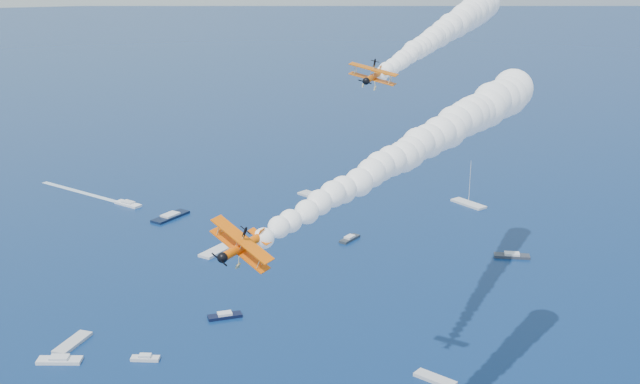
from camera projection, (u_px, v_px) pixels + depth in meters
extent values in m
cube|color=white|center=(128.00, 204.00, 252.22)|extent=(8.39, 9.59, 0.70)
cube|color=#2C333B|center=(350.00, 239.00, 222.94)|extent=(7.34, 6.44, 0.70)
cube|color=silver|center=(60.00, 360.00, 158.69)|extent=(9.25, 5.32, 0.70)
cube|color=silver|center=(435.00, 379.00, 151.99)|extent=(6.87, 8.41, 0.70)
cube|color=silver|center=(469.00, 204.00, 252.53)|extent=(7.83, 12.72, 0.70)
cube|color=black|center=(225.00, 316.00, 177.29)|extent=(7.58, 2.48, 0.70)
cube|color=silver|center=(145.00, 358.00, 159.40)|extent=(6.00, 3.65, 0.70)
cube|color=silver|center=(218.00, 250.00, 215.00)|extent=(11.96, 11.03, 0.70)
cube|color=silver|center=(316.00, 196.00, 259.74)|extent=(10.02, 13.73, 0.70)
cube|color=#2F333E|center=(512.00, 256.00, 210.97)|extent=(9.72, 6.63, 0.70)
cube|color=black|center=(170.00, 217.00, 240.84)|extent=(12.66, 11.56, 0.70)
cube|color=silver|center=(73.00, 343.00, 165.60)|extent=(8.41, 9.87, 0.70)
cube|color=white|center=(80.00, 192.00, 265.46)|extent=(24.77, 31.33, 0.04)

